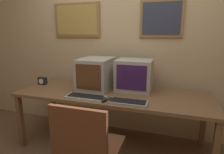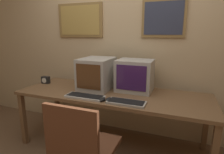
% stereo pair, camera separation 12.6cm
% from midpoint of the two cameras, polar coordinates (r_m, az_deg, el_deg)
% --- Properties ---
extents(wall_back, '(8.00, 0.08, 2.60)m').
position_cam_midpoint_polar(wall_back, '(2.61, 1.93, 10.99)').
color(wall_back, '#D1B284').
rests_on(wall_back, ground_plane).
extents(desk, '(2.26, 0.78, 0.71)m').
position_cam_midpoint_polar(desk, '(2.26, -1.61, -6.28)').
color(desk, brown).
rests_on(desk, ground_plane).
extents(monitor_left, '(0.38, 0.48, 0.39)m').
position_cam_midpoint_polar(monitor_left, '(2.38, -6.41, 1.03)').
color(monitor_left, '#B7B2A8').
rests_on(monitor_left, desk).
extents(monitor_right, '(0.43, 0.36, 0.38)m').
position_cam_midpoint_polar(monitor_right, '(2.30, 5.22, 0.56)').
color(monitor_right, '#B7B2A8').
rests_on(monitor_right, desk).
extents(keyboard_main, '(0.44, 0.16, 0.03)m').
position_cam_midpoint_polar(keyboard_main, '(2.09, -9.78, -6.01)').
color(keyboard_main, beige).
rests_on(keyboard_main, desk).
extents(keyboard_side, '(0.39, 0.17, 0.03)m').
position_cam_midpoint_polar(keyboard_side, '(1.92, 3.07, -7.64)').
color(keyboard_side, '#A8A399').
rests_on(keyboard_side, desk).
extents(mouse_near_keyboard, '(0.06, 0.10, 0.04)m').
position_cam_midpoint_polar(mouse_near_keyboard, '(1.97, -2.33, -6.87)').
color(mouse_near_keyboard, black).
rests_on(mouse_near_keyboard, desk).
extents(mouse_far_corner, '(0.06, 0.11, 0.03)m').
position_cam_midpoint_polar(mouse_far_corner, '(1.98, -4.47, -6.85)').
color(mouse_far_corner, black).
rests_on(mouse_far_corner, desk).
extents(desk_clock, '(0.11, 0.07, 0.10)m').
position_cam_midpoint_polar(desk_clock, '(2.77, -21.65, -1.12)').
color(desk_clock, black).
rests_on(desk_clock, desk).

